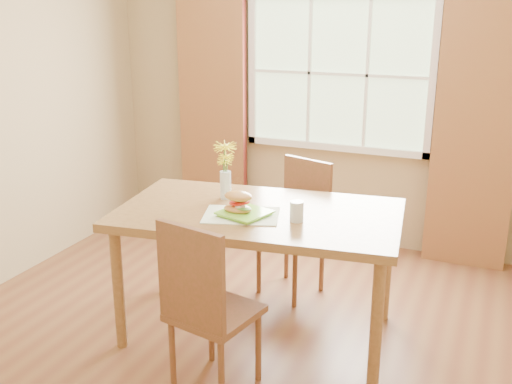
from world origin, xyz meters
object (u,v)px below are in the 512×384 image
Objects in this scene: chair_far at (298,221)px; water_glass at (297,212)px; dining_table at (258,224)px; flower_vase at (225,165)px; chair_near at (204,302)px; croissant_sandwich at (238,202)px.

water_glass is (0.25, -0.79, 0.36)m from chair_far.
chair_far is at bearing 80.69° from dining_table.
chair_far is 0.84m from flower_vase.
dining_table is 0.74m from chair_near.
chair_near is 1.41m from chair_far.
chair_near is (-0.02, -0.71, -0.20)m from dining_table.
flower_vase is (-0.32, -0.56, 0.53)m from chair_far.
flower_vase reaches higher than croissant_sandwich.
dining_table is 0.45m from flower_vase.
chair_far reaches higher than dining_table.
flower_vase is (-0.27, 0.84, 0.52)m from chair_near.
chair_near reaches higher than croissant_sandwich.
flower_vase is at bearing -101.56° from chair_far.
croissant_sandwich reaches higher than chair_far.
chair_near reaches higher than chair_far.
croissant_sandwich reaches higher than dining_table.
dining_table is at bearing 163.31° from water_glass.
chair_near is at bearing -98.63° from dining_table.
flower_vase reaches higher than dining_table.
croissant_sandwich is at bearing -128.25° from dining_table.
chair_far is at bearing 60.61° from flower_vase.
water_glass is at bearing -54.36° from chair_far.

